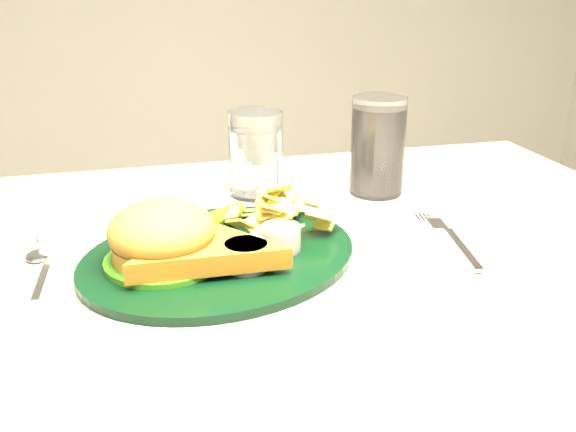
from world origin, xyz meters
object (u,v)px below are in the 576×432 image
dinner_plate (219,231)px  fork_napkin (459,246)px  cola_glass (378,146)px  water_glass (256,154)px

dinner_plate → fork_napkin: dinner_plate is taller
cola_glass → fork_napkin: 0.24m
cola_glass → fork_napkin: size_ratio=0.94×
dinner_plate → cola_glass: 0.33m
cola_glass → fork_napkin: cola_glass is taller
water_glass → fork_napkin: size_ratio=0.81×
cola_glass → fork_napkin: (0.02, -0.23, -0.07)m
dinner_plate → cola_glass: bearing=10.1°
water_glass → fork_napkin: (0.20, -0.27, -0.06)m
dinner_plate → water_glass: (0.09, 0.22, 0.03)m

